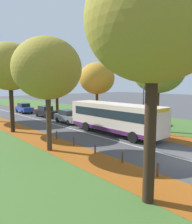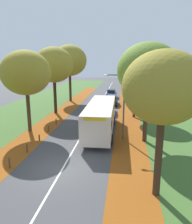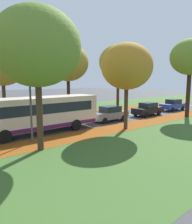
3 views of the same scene
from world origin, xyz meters
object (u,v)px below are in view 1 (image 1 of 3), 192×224
at_px(bollard_nearest, 158,170).
at_px(tree_left_mid, 10,67).
at_px(tree_left_near, 47,69).
at_px(tree_right_near, 158,69).
at_px(bollard_third, 95,149).
at_px(tree_right_mid, 97,78).
at_px(bollard_fourth, 74,141).
at_px(car_blue_third_in_line, 24,108).
at_px(bus, 115,117).
at_px(car_black_following, 46,111).
at_px(tree_left_nearest, 154,21).
at_px(streetlamp_right, 141,96).
at_px(tree_right_far, 56,71).
at_px(bollard_second, 122,157).
at_px(car_grey_lead, 68,116).
at_px(bollard_fifth, 57,135).

bearing_deg(bollard_nearest, tree_left_mid, 96.39).
height_order(tree_left_near, bollard_nearest, tree_left_near).
relative_size(tree_right_near, bollard_third, 14.65).
distance_m(tree_right_mid, bollard_third, 14.21).
relative_size(bollard_third, bollard_fourth, 0.84).
distance_m(bollard_fourth, car_blue_third_in_line, 22.06).
relative_size(tree_right_mid, car_blue_third_in_line, 1.78).
xyz_separation_m(tree_left_mid, bus, (7.11, -7.50, -4.83)).
relative_size(bollard_third, car_black_following, 0.14).
bearing_deg(tree_right_near, tree_left_nearest, -147.92).
height_order(tree_right_mid, bollard_fourth, tree_right_mid).
bearing_deg(bollard_fourth, streetlamp_right, -8.23).
bearing_deg(bollard_nearest, bollard_third, 89.20).
bearing_deg(tree_right_near, tree_right_mid, 94.19).
distance_m(tree_right_mid, car_black_following, 9.53).
bearing_deg(tree_right_far, bus, -102.86).
xyz_separation_m(bollard_second, streetlamp_right, (7.18, 4.10, 3.38)).
bearing_deg(car_grey_lead, tree_right_near, -67.03).
height_order(bollard_fourth, car_blue_third_in_line, car_blue_third_in_line).
height_order(bollard_second, car_black_following, car_black_following).
relative_size(tree_left_near, bollard_fourth, 11.56).
distance_m(tree_right_mid, bollard_fourth, 12.56).
xyz_separation_m(tree_right_near, bollard_third, (-9.47, -1.24, -6.00)).
distance_m(bollard_second, streetlamp_right, 8.94).
distance_m(tree_right_mid, car_grey_lead, 6.10).
bearing_deg(tree_right_far, car_black_following, -142.03).
bearing_deg(tree_right_near, tree_left_mid, 140.22).
xyz_separation_m(tree_left_near, car_blue_third_in_line, (7.14, 21.31, -5.13)).
bearing_deg(tree_left_mid, bollard_second, -82.04).
height_order(tree_left_nearest, tree_right_mid, tree_left_nearest).
distance_m(streetlamp_right, car_blue_third_in_line, 22.80).
xyz_separation_m(tree_right_far, bollard_fifth, (-9.21, -15.09, -6.60)).
bearing_deg(bollard_fifth, tree_right_mid, 27.71).
bearing_deg(bollard_fourth, car_black_following, 69.46).
bearing_deg(bollard_nearest, tree_right_mid, 59.21).
bearing_deg(tree_right_near, bus, 155.54).
distance_m(tree_left_mid, bus, 11.41).
xyz_separation_m(bollard_third, car_black_following, (5.54, 17.41, 0.52)).
relative_size(bollard_second, car_grey_lead, 0.17).
height_order(tree_left_mid, streetlamp_right, tree_left_mid).
height_order(bollard_second, bollard_third, bollard_second).
bearing_deg(bus, tree_right_mid, 61.76).
bearing_deg(bollard_fourth, bus, 6.23).
bearing_deg(car_black_following, bus, -91.12).
height_order(bus, car_blue_third_in_line, bus).
bearing_deg(bus, bollard_second, -132.57).
bearing_deg(car_grey_lead, bus, -89.84).
distance_m(bollard_fifth, streetlamp_right, 8.76).
height_order(tree_right_mid, bus, tree_right_mid).
distance_m(tree_right_far, bollard_third, 23.19).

